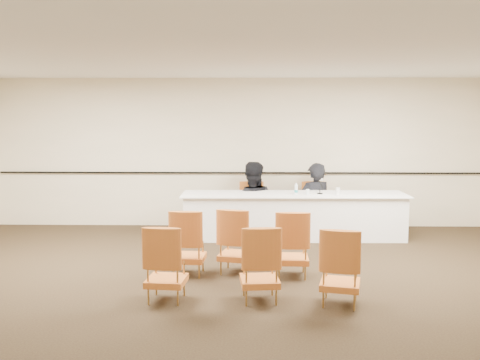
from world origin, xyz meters
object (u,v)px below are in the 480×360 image
panelist_second_chair (252,207)px  microphone (320,187)px  aud_chair_front_right (292,243)px  panelist_second (252,209)px  panelist_main (315,209)px  panel_table (294,216)px  drinking_glass (308,192)px  water_bottle (296,189)px  aud_chair_back_mid (260,263)px  coffee_cup (338,191)px  aud_chair_front_left (188,242)px  aud_chair_front_mid (236,240)px  aud_chair_back_left (166,263)px  aud_chair_back_right (340,266)px  panelist_main_chair (315,207)px

panelist_second_chair → microphone: size_ratio=3.40×
aud_chair_front_right → panelist_second: bearing=102.1°
panelist_main → panel_table: bearing=35.6°
panel_table → panelist_second_chair: bearing=142.3°
microphone → aud_chair_front_right: size_ratio=0.29×
panel_table → drinking_glass: bearing=-23.4°
aud_chair_front_right → water_bottle: bearing=85.3°
panel_table → panelist_main: panelist_main is taller
water_bottle → drinking_glass: bearing=-2.8°
aud_chair_back_mid → panelist_main: bearing=68.7°
panel_table → aud_chair_back_mid: aud_chair_back_mid is taller
panelist_second → drinking_glass: panelist_second is taller
panelist_main → microphone: panelist_main is taller
microphone → coffee_cup: size_ratio=2.15×
panelist_second → aud_chair_front_left: (-0.90, -2.93, 0.05)m
drinking_glass → aud_chair_front_mid: size_ratio=0.11×
aud_chair_front_right → aud_chair_back_left: 1.91m
panelist_main → aud_chair_front_mid: size_ratio=1.92×
water_bottle → coffee_cup: water_bottle is taller
aud_chair_front_left → panelist_second_chair: bearing=76.6°
panelist_main → coffee_cup: 0.91m
drinking_glass → aud_chair_front_mid: 2.50m
panelist_second_chair → aud_chair_back_mid: (0.10, -3.99, 0.00)m
panelist_main → aud_chair_front_left: size_ratio=1.92×
aud_chair_front_left → aud_chair_back_right: same height
panel_table → water_bottle: (0.03, -0.09, 0.52)m
panelist_main_chair → aud_chair_back_mid: 4.17m
panelist_second → aud_chair_front_left: panelist_second is taller
panelist_second → panel_table: bearing=140.7°
panelist_main_chair → panelist_second_chair: bearing=-180.0°
coffee_cup → aud_chair_front_right: coffee_cup is taller
coffee_cup → aud_chair_front_mid: size_ratio=0.14×
panelist_main_chair → aud_chair_back_left: size_ratio=1.00×
aud_chair_front_right → aud_chair_back_right: bearing=-64.6°
aud_chair_back_right → aud_chair_front_right: bearing=127.1°
water_bottle → coffee_cup: bearing=-1.8°
panelist_main_chair → aud_chair_back_left: (-2.28, -4.02, 0.00)m
aud_chair_front_mid → aud_chair_back_mid: same height
panel_table → panelist_second: size_ratio=2.19×
aud_chair_front_mid → aud_chair_back_left: same height
aud_chair_back_left → panelist_second: bearing=80.5°
aud_chair_front_right → aud_chair_back_left: bearing=-146.2°
water_bottle → aud_chair_front_mid: size_ratio=0.22×
panel_table → aud_chair_back_mid: (-0.68, -3.41, 0.06)m
panelist_main_chair → aud_chair_front_left: (-2.14, -2.95, 0.00)m
coffee_cup → aud_chair_front_mid: (-1.79, -2.12, -0.42)m
panel_table → aud_chair_front_right: 2.40m
aud_chair_front_mid → aud_chair_back_left: size_ratio=1.00×
aud_chair_front_right → aud_chair_back_right: (0.50, -1.12, 0.00)m
panel_table → panelist_second: (-0.78, 0.59, 0.01)m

